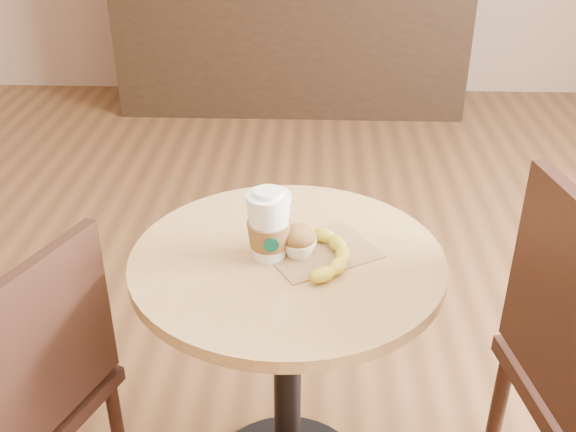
{
  "coord_description": "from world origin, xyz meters",
  "views": [
    {
      "loc": [
        0.15,
        -1.22,
        1.57
      ],
      "look_at": [
        0.1,
        0.11,
        0.83
      ],
      "focal_mm": 42.0,
      "sensor_mm": 36.0,
      "label": 1
    }
  ],
  "objects_px": {
    "muffin": "(299,240)",
    "coffee_cup": "(269,227)",
    "chair_left": "(26,394)",
    "banana": "(323,252)",
    "cafe_table": "(287,329)"
  },
  "relations": [
    {
      "from": "chair_left",
      "to": "banana",
      "type": "bearing_deg",
      "value": 124.93
    },
    {
      "from": "muffin",
      "to": "banana",
      "type": "xyz_separation_m",
      "value": [
        0.06,
        -0.02,
        -0.02
      ]
    },
    {
      "from": "cafe_table",
      "to": "banana",
      "type": "distance_m",
      "value": 0.25
    },
    {
      "from": "coffee_cup",
      "to": "muffin",
      "type": "xyz_separation_m",
      "value": [
        0.07,
        0.01,
        -0.04
      ]
    },
    {
      "from": "muffin",
      "to": "coffee_cup",
      "type": "bearing_deg",
      "value": -173.6
    },
    {
      "from": "cafe_table",
      "to": "coffee_cup",
      "type": "xyz_separation_m",
      "value": [
        -0.04,
        -0.0,
        0.29
      ]
    },
    {
      "from": "chair_left",
      "to": "coffee_cup",
      "type": "xyz_separation_m",
      "value": [
        0.55,
        0.17,
        0.35
      ]
    },
    {
      "from": "chair_left",
      "to": "muffin",
      "type": "height_order",
      "value": "chair_left"
    },
    {
      "from": "chair_left",
      "to": "banana",
      "type": "xyz_separation_m",
      "value": [
        0.67,
        0.16,
        0.3
      ]
    },
    {
      "from": "cafe_table",
      "to": "coffee_cup",
      "type": "height_order",
      "value": "coffee_cup"
    },
    {
      "from": "banana",
      "to": "chair_left",
      "type": "bearing_deg",
      "value": -174.13
    },
    {
      "from": "muffin",
      "to": "banana",
      "type": "bearing_deg",
      "value": -16.97
    },
    {
      "from": "cafe_table",
      "to": "chair_left",
      "type": "relative_size",
      "value": 0.87
    },
    {
      "from": "cafe_table",
      "to": "muffin",
      "type": "xyz_separation_m",
      "value": [
        0.03,
        0.0,
        0.25
      ]
    },
    {
      "from": "banana",
      "to": "coffee_cup",
      "type": "bearing_deg",
      "value": 167.91
    }
  ]
}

